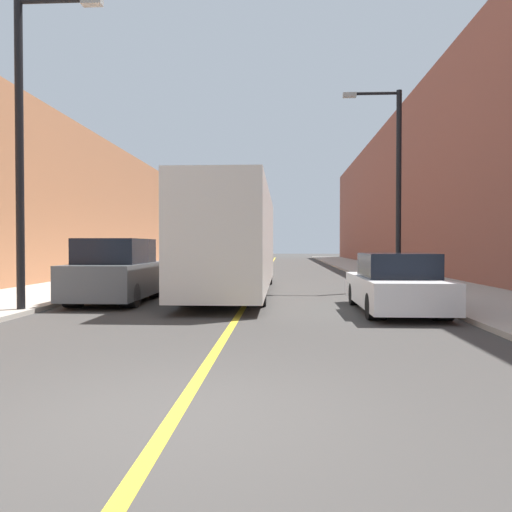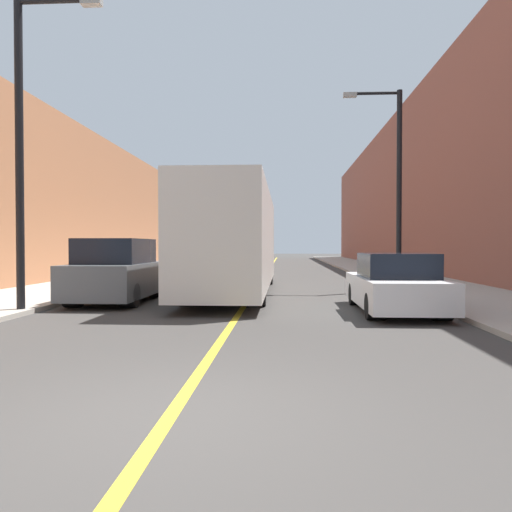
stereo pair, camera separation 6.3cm
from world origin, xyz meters
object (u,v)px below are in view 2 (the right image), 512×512
parked_suv_left (118,273)px  street_lamp_right (394,176)px  bus (236,240)px  street_lamp_left (26,135)px  car_right_near (395,286)px

parked_suv_left → street_lamp_right: 10.68m
parked_suv_left → street_lamp_right: (9.12, 4.37, 3.42)m
bus → street_lamp_right: (5.86, 1.24, 2.40)m
bus → street_lamp_left: (-4.65, -5.79, 2.53)m
street_lamp_right → parked_suv_left: bearing=-154.4°
bus → car_right_near: 6.85m
parked_suv_left → street_lamp_right: bearing=25.6°
bus → street_lamp_right: street_lamp_right is taller
bus → street_lamp_right: size_ratio=1.71×
car_right_near → street_lamp_left: size_ratio=0.61×
bus → street_lamp_right: bearing=12.0°
bus → parked_suv_left: 4.64m
parked_suv_left → street_lamp_left: (-1.38, -2.67, 3.56)m
parked_suv_left → car_right_near: bearing=-13.3°
bus → parked_suv_left: (-3.27, -3.13, -1.02)m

